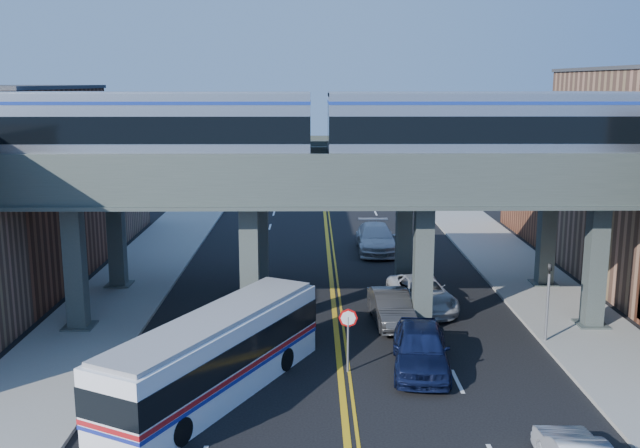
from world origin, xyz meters
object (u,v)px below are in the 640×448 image
at_px(stop_sign, 348,330).
at_px(car_lane_a, 421,348).
at_px(car_lane_b, 391,308).
at_px(car_lane_d, 376,238).
at_px(car_lane_c, 422,294).
at_px(transit_train, 508,128).
at_px(transit_bus, 216,357).
at_px(traffic_signal, 548,294).

distance_m(stop_sign, car_lane_a, 3.04).
relative_size(car_lane_b, car_lane_d, 0.77).
xyz_separation_m(car_lane_c, car_lane_d, (-1.24, 12.61, 0.12)).
relative_size(transit_train, transit_bus, 4.45).
xyz_separation_m(traffic_signal, car_lane_a, (-5.98, -2.85, -1.37)).
bearing_deg(stop_sign, car_lane_b, 67.71).
bearing_deg(car_lane_b, car_lane_c, 47.19).
bearing_deg(car_lane_b, transit_bus, -137.18).
bearing_deg(transit_bus, traffic_signal, -42.30).
relative_size(stop_sign, traffic_signal, 0.64).
height_order(stop_sign, transit_bus, transit_bus).
height_order(car_lane_a, car_lane_b, car_lane_a).
xyz_separation_m(car_lane_a, car_lane_b, (-0.56, 5.62, -0.14)).
height_order(traffic_signal, car_lane_d, traffic_signal).
bearing_deg(car_lane_b, car_lane_d, 83.60).
bearing_deg(car_lane_b, car_lane_a, -88.51).
bearing_deg(traffic_signal, car_lane_d, 108.68).
relative_size(stop_sign, car_lane_d, 0.42).
bearing_deg(transit_train, car_lane_a, -132.01).
bearing_deg(car_lane_c, car_lane_b, -135.73).
relative_size(car_lane_b, car_lane_c, 0.84).
height_order(stop_sign, car_lane_b, stop_sign).
distance_m(transit_train, car_lane_c, 9.61).
bearing_deg(car_lane_c, transit_bus, -139.17).
bearing_deg(stop_sign, car_lane_a, 2.87).
bearing_deg(car_lane_a, car_lane_b, 101.62).
bearing_deg(transit_bus, car_lane_a, -46.59).
relative_size(traffic_signal, car_lane_b, 0.85).
xyz_separation_m(car_lane_b, car_lane_c, (1.81, 2.27, -0.00)).
height_order(transit_bus, car_lane_b, transit_bus).
relative_size(car_lane_a, car_lane_b, 1.14).
bearing_deg(transit_train, car_lane_c, 135.83).
distance_m(stop_sign, traffic_signal, 9.41).
height_order(car_lane_a, car_lane_c, car_lane_a).
relative_size(stop_sign, transit_bus, 0.24).
height_order(stop_sign, car_lane_a, stop_sign).
distance_m(traffic_signal, car_lane_d, 18.67).
relative_size(transit_bus, car_lane_d, 1.78).
bearing_deg(transit_train, traffic_signal, -51.25).
xyz_separation_m(traffic_signal, car_lane_b, (-6.54, 2.77, -1.51)).
bearing_deg(traffic_signal, stop_sign, -161.37).
xyz_separation_m(transit_train, car_lane_d, (-4.36, 15.64, -8.45)).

